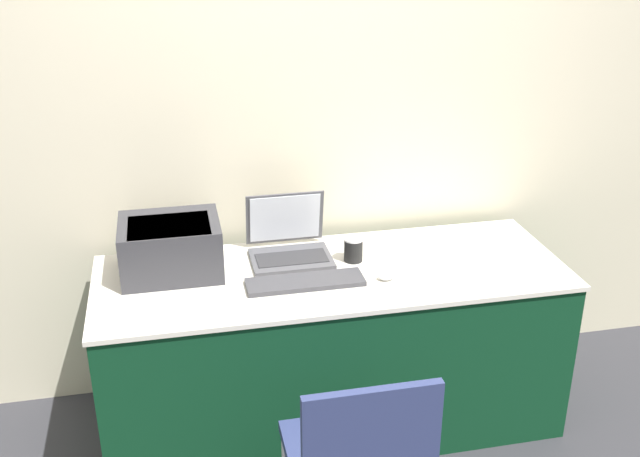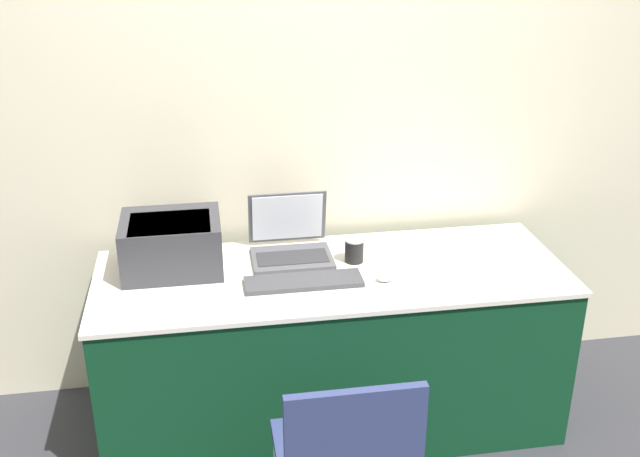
{
  "view_description": "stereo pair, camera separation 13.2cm",
  "coord_description": "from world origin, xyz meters",
  "px_view_note": "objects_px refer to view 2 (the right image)",
  "views": [
    {
      "loc": [
        -0.63,
        -2.33,
        2.14
      ],
      "look_at": [
        -0.04,
        0.37,
        0.92
      ],
      "focal_mm": 42.0,
      "sensor_mm": 36.0,
      "label": 1
    },
    {
      "loc": [
        -0.5,
        -2.36,
        2.14
      ],
      "look_at": [
        -0.04,
        0.37,
        0.92
      ],
      "focal_mm": 42.0,
      "sensor_mm": 36.0,
      "label": 2
    }
  ],
  "objects_px": {
    "printer": "(172,242)",
    "mouse": "(385,278)",
    "coffee_cup": "(354,250)",
    "laptop_left": "(290,243)",
    "external_keyboard": "(304,282)"
  },
  "relations": [
    {
      "from": "laptop_left",
      "to": "mouse",
      "type": "bearing_deg",
      "value": -41.27
    },
    {
      "from": "coffee_cup",
      "to": "mouse",
      "type": "height_order",
      "value": "coffee_cup"
    },
    {
      "from": "printer",
      "to": "coffee_cup",
      "type": "xyz_separation_m",
      "value": [
        0.75,
        -0.05,
        -0.07
      ]
    },
    {
      "from": "coffee_cup",
      "to": "printer",
      "type": "bearing_deg",
      "value": 176.0
    },
    {
      "from": "external_keyboard",
      "to": "mouse",
      "type": "bearing_deg",
      "value": -4.92
    },
    {
      "from": "laptop_left",
      "to": "coffee_cup",
      "type": "xyz_separation_m",
      "value": [
        0.26,
        -0.1,
        -0.0
      ]
    },
    {
      "from": "printer",
      "to": "mouse",
      "type": "relative_size",
      "value": 5.73
    },
    {
      "from": "printer",
      "to": "mouse",
      "type": "bearing_deg",
      "value": -16.6
    },
    {
      "from": "printer",
      "to": "coffee_cup",
      "type": "relative_size",
      "value": 3.83
    },
    {
      "from": "mouse",
      "to": "laptop_left",
      "type": "bearing_deg",
      "value": 138.73
    },
    {
      "from": "mouse",
      "to": "coffee_cup",
      "type": "bearing_deg",
      "value": 113.72
    },
    {
      "from": "printer",
      "to": "mouse",
      "type": "xyz_separation_m",
      "value": [
        0.84,
        -0.25,
        -0.1
      ]
    },
    {
      "from": "laptop_left",
      "to": "coffee_cup",
      "type": "bearing_deg",
      "value": -22.12
    },
    {
      "from": "printer",
      "to": "mouse",
      "type": "distance_m",
      "value": 0.88
    },
    {
      "from": "coffee_cup",
      "to": "mouse",
      "type": "xyz_separation_m",
      "value": [
        0.09,
        -0.2,
        -0.04
      ]
    }
  ]
}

